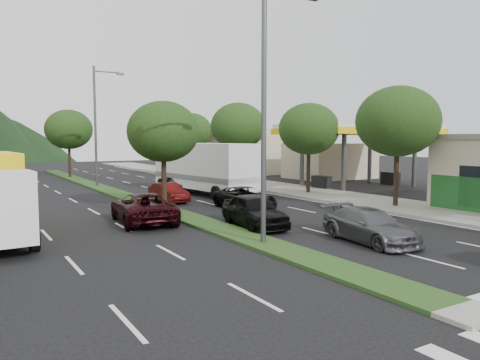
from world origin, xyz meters
TOP-DOWN VIEW (x-y plane):
  - ground at (0.00, 0.00)m, footprint 160.00×160.00m
  - sidewalk_right at (12.50, 25.00)m, footprint 5.00×90.00m
  - median at (0.00, 28.00)m, footprint 1.60×56.00m
  - gas_canopy at (19.00, 22.00)m, footprint 12.20×8.20m
  - bldg_right_far at (19.50, 44.00)m, footprint 10.00×16.00m
  - tree_r_b at (12.00, 12.00)m, footprint 4.80×4.80m
  - tree_r_c at (12.00, 20.00)m, footprint 4.40×4.40m
  - tree_r_d at (12.00, 30.00)m, footprint 5.00×5.00m
  - tree_r_e at (12.00, 40.00)m, footprint 4.60×4.60m
  - tree_med_near at (0.00, 18.00)m, footprint 4.00×4.00m
  - tree_med_far at (0.00, 44.00)m, footprint 4.80×4.80m
  - streetlight_near at (0.21, 8.00)m, footprint 2.60×0.25m
  - streetlight_mid at (0.21, 33.00)m, footprint 2.60×0.25m
  - suv_maroon at (-2.33, 14.91)m, footprint 3.02×5.50m
  - car_queue_a at (1.67, 11.24)m, footprint 2.36×4.64m
  - car_queue_b at (3.82, 6.24)m, footprint 2.24×4.65m
  - car_queue_c at (1.59, 21.24)m, footprint 1.53×3.79m
  - car_queue_d at (4.25, 16.24)m, footprint 2.11×4.55m
  - car_queue_e at (4.28, 26.41)m, footprint 1.79×3.90m
  - motorhome at (5.50, 24.03)m, footprint 4.10×9.97m

SIDE VIEW (x-z plane):
  - ground at x=0.00m, z-range 0.00..0.00m
  - median at x=0.00m, z-range 0.00..0.12m
  - sidewalk_right at x=12.50m, z-range 0.00..0.15m
  - car_queue_c at x=1.59m, z-range 0.00..1.22m
  - car_queue_d at x=4.25m, z-range 0.00..1.26m
  - car_queue_e at x=4.28m, z-range 0.00..1.30m
  - car_queue_b at x=3.82m, z-range 0.00..1.31m
  - suv_maroon at x=-2.33m, z-range 0.00..1.46m
  - car_queue_a at x=1.67m, z-range 0.00..1.51m
  - motorhome at x=5.50m, z-range 0.12..3.84m
  - bldg_right_far at x=19.50m, z-range 0.00..5.20m
  - tree_med_near at x=0.00m, z-range 1.42..7.44m
  - gas_canopy at x=19.00m, z-range 2.02..7.27m
  - tree_r_c at x=12.00m, z-range 1.51..7.99m
  - tree_r_e at x=12.00m, z-range 1.54..8.25m
  - tree_med_far at x=0.00m, z-range 1.54..8.47m
  - tree_r_b at x=12.00m, z-range 1.57..8.50m
  - tree_r_d at x=12.00m, z-range 1.60..8.76m
  - streetlight_near at x=0.21m, z-range 0.58..10.58m
  - streetlight_mid at x=0.21m, z-range 0.58..10.58m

